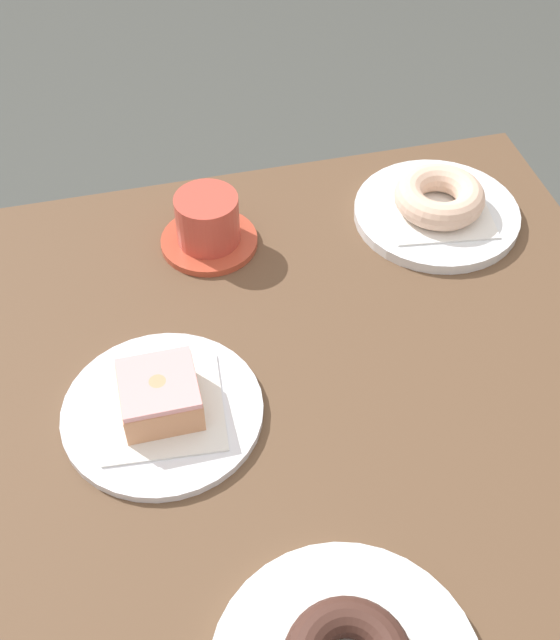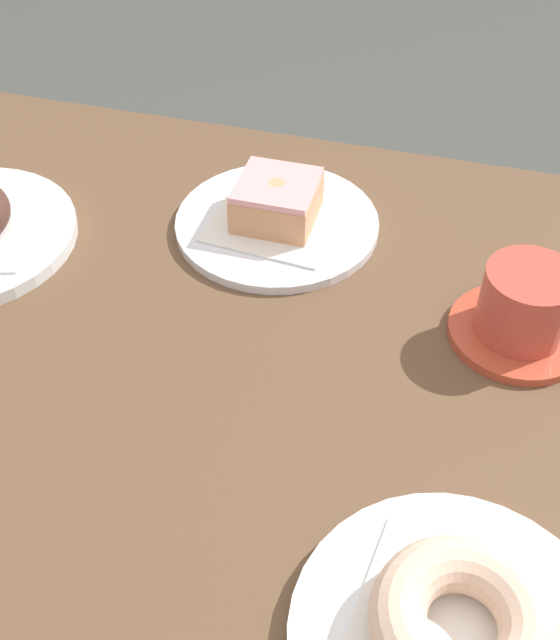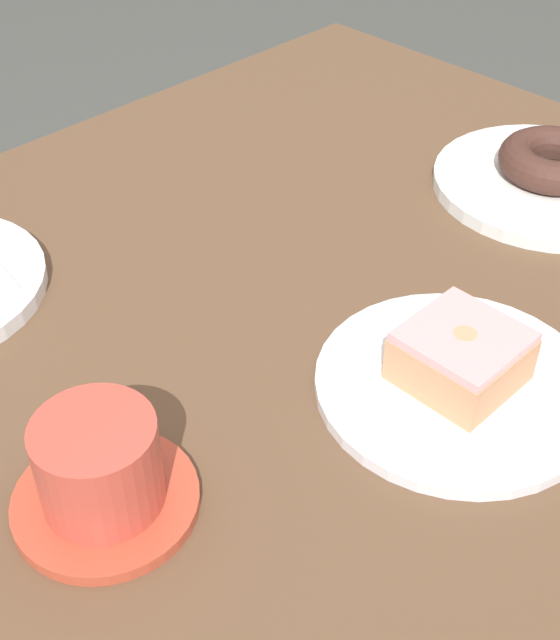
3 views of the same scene
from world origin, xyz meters
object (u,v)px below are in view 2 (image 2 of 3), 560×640
object	(u,v)px
donut_glazed_square	(277,200)
donut_sugar_ring	(462,623)
plate_glazed_square	(277,223)
coffee_cup	(523,309)

from	to	relation	value
donut_glazed_square	donut_sugar_ring	distance (m)	0.48
donut_glazed_square	donut_sugar_ring	size ratio (longest dim) A/B	0.68
plate_glazed_square	donut_glazed_square	distance (m)	0.03
donut_sugar_ring	coffee_cup	xyz separation A→B (m)	(0.02, 0.31, -0.00)
donut_sugar_ring	coffee_cup	distance (m)	0.31
donut_sugar_ring	donut_glazed_square	bearing A→B (deg)	120.25
donut_glazed_square	coffee_cup	distance (m)	0.28
coffee_cup	plate_glazed_square	bearing A→B (deg)	159.08
donut_glazed_square	coffee_cup	size ratio (longest dim) A/B	0.65
coffee_cup	donut_glazed_square	bearing A→B (deg)	159.08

